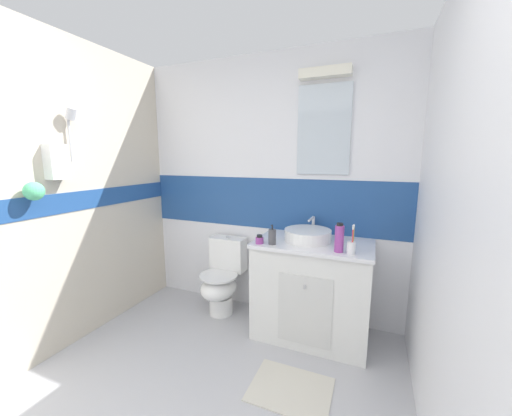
# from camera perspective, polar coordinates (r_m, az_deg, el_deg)

# --- Properties ---
(ground_plane) EXTENTS (3.20, 3.48, 0.04)m
(ground_plane) POSITION_cam_1_polar(r_m,az_deg,el_deg) (2.35, -10.08, -32.15)
(ground_plane) COLOR #B2B2B7
(wall_back_tiled) EXTENTS (3.20, 0.20, 2.50)m
(wall_back_tiled) POSITION_cam_1_polar(r_m,az_deg,el_deg) (2.88, 2.67, 4.14)
(wall_back_tiled) COLOR white
(wall_back_tiled) RESTS_ON ground_plane
(wall_left_shower_alcove) EXTENTS (0.25, 3.48, 2.50)m
(wall_left_shower_alcove) POSITION_cam_1_polar(r_m,az_deg,el_deg) (2.76, -35.40, 1.89)
(wall_left_shower_alcove) COLOR beige
(wall_left_shower_alcove) RESTS_ON ground_plane
(wall_right_plain) EXTENTS (0.10, 3.48, 2.50)m
(wall_right_plain) POSITION_cam_1_polar(r_m,az_deg,el_deg) (1.53, 36.12, -3.26)
(wall_right_plain) COLOR white
(wall_right_plain) RESTS_ON ground_plane
(vanity_cabinet) EXTENTS (0.96, 0.60, 0.85)m
(vanity_cabinet) POSITION_cam_1_polar(r_m,az_deg,el_deg) (2.66, 10.94, -15.29)
(vanity_cabinet) COLOR silver
(vanity_cabinet) RESTS_ON ground_plane
(sink_basin) EXTENTS (0.39, 0.44, 0.17)m
(sink_basin) POSITION_cam_1_polar(r_m,az_deg,el_deg) (2.52, 10.12, -5.13)
(sink_basin) COLOR white
(sink_basin) RESTS_ON vanity_cabinet
(toilet) EXTENTS (0.37, 0.50, 0.76)m
(toilet) POSITION_cam_1_polar(r_m,az_deg,el_deg) (3.01, -6.64, -13.57)
(toilet) COLOR white
(toilet) RESTS_ON ground_plane
(toothbrush_cup) EXTENTS (0.06, 0.06, 0.22)m
(toothbrush_cup) POSITION_cam_1_polar(r_m,az_deg,el_deg) (2.25, 18.20, -7.17)
(toothbrush_cup) COLOR white
(toothbrush_cup) RESTS_ON vanity_cabinet
(soap_dispenser) EXTENTS (0.06, 0.06, 0.17)m
(soap_dispenser) POSITION_cam_1_polar(r_m,az_deg,el_deg) (2.37, 3.20, -5.64)
(soap_dispenser) COLOR #4C4C51
(soap_dispenser) RESTS_ON vanity_cabinet
(shampoo_bottle_tall) EXTENTS (0.07, 0.07, 0.22)m
(shampoo_bottle_tall) POSITION_cam_1_polar(r_m,az_deg,el_deg) (2.26, 16.02, -5.71)
(shampoo_bottle_tall) COLOR #993F99
(shampoo_bottle_tall) RESTS_ON vanity_cabinet
(hair_gel_jar) EXTENTS (0.07, 0.07, 0.07)m
(hair_gel_jar) POSITION_cam_1_polar(r_m,az_deg,el_deg) (2.40, 0.70, -6.24)
(hair_gel_jar) COLOR #993F99
(hair_gel_jar) RESTS_ON vanity_cabinet
(bath_mat) EXTENTS (0.54, 0.42, 0.01)m
(bath_mat) POSITION_cam_1_polar(r_m,az_deg,el_deg) (2.32, 6.80, -31.84)
(bath_mat) COLOR beige
(bath_mat) RESTS_ON ground_plane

